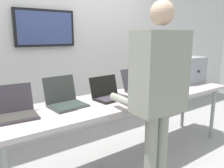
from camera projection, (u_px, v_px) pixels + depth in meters
name	position (u px, v px, depth m)	size (l,w,h in m)	color
ground	(128.00, 162.00, 2.70)	(8.00, 8.00, 0.04)	#989796
back_wall	(79.00, 43.00, 3.29)	(8.00, 0.11, 2.71)	silver
workbench	(129.00, 101.00, 2.54)	(2.91, 0.70, 0.79)	#B2A6A7
equipment_box	(188.00, 70.00, 3.25)	(0.42, 0.36, 0.37)	gray
laptop_station_0	(14.00, 110.00, 1.90)	(0.37, 0.34, 0.26)	#3C353C
laptop_station_1	(65.00, 99.00, 2.19)	(0.36, 0.35, 0.28)	#373B38
laptop_station_2	(109.00, 93.00, 2.45)	(0.39, 0.31, 0.23)	black
laptop_station_3	(138.00, 87.00, 2.74)	(0.32, 0.37, 0.26)	#3A353C
laptop_station_4	(166.00, 83.00, 3.01)	(0.33, 0.30, 0.24)	#252028
person	(158.00, 87.00, 1.86)	(0.46, 0.61, 1.73)	gray
paper_sheet	(93.00, 110.00, 2.06)	(0.22, 0.30, 0.00)	white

